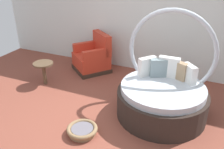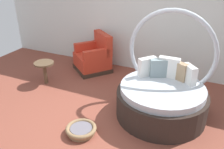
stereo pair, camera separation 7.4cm
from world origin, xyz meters
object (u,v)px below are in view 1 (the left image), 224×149
object	(u,v)px
pet_basket	(82,130)
side_table	(43,67)
round_daybed	(163,94)
red_armchair	(93,58)

from	to	relation	value
pet_basket	side_table	distance (m)	2.06
round_daybed	side_table	size ratio (longest dim) A/B	3.59
round_daybed	red_armchair	size ratio (longest dim) A/B	1.66
round_daybed	pet_basket	xyz separation A→B (m)	(-1.05, -1.12, -0.33)
red_armchair	pet_basket	xyz separation A→B (m)	(0.99, -2.29, -0.26)
red_armchair	side_table	world-z (taller)	red_armchair
round_daybed	red_armchair	distance (m)	2.35
round_daybed	side_table	distance (m)	2.70
red_armchair	pet_basket	bearing A→B (deg)	-66.62
red_armchair	side_table	bearing A→B (deg)	-120.83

